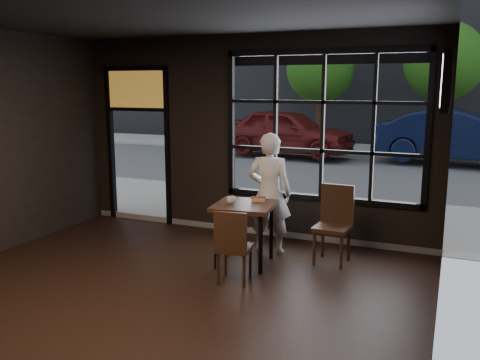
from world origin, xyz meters
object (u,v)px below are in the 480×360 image
at_px(cafe_table, 244,234).
at_px(navy_car, 460,136).
at_px(chair_near, 234,246).
at_px(man, 269,193).

height_order(cafe_table, navy_car, navy_car).
bearing_deg(navy_car, chair_near, 173.76).
distance_m(man, navy_car, 10.15).
distance_m(cafe_table, man, 0.78).
xyz_separation_m(man, navy_car, (2.55, 9.83, 0.02)).
xyz_separation_m(chair_near, man, (0.00, 1.27, 0.41)).
xyz_separation_m(cafe_table, navy_car, (2.68, 10.44, 0.47)).
height_order(man, navy_car, man).
distance_m(cafe_table, chair_near, 0.66).
bearing_deg(navy_car, man, 172.17).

